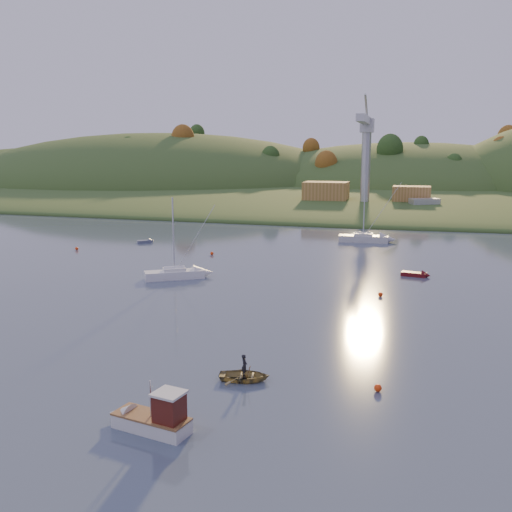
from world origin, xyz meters
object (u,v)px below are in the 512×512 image
(sailboat_near, at_px, (174,273))
(red_tender, at_px, (419,275))
(sailboat_far, at_px, (363,238))
(canoe, at_px, (244,376))
(grey_dinghy, at_px, (148,241))
(fishing_boat, at_px, (146,417))

(sailboat_near, relative_size, red_tender, 2.67)
(sailboat_far, bearing_deg, red_tender, -74.40)
(canoe, distance_m, grey_dinghy, 60.26)
(sailboat_near, xyz_separation_m, sailboat_far, (19.37, 34.00, 0.07))
(sailboat_far, bearing_deg, fishing_boat, -99.01)
(red_tender, height_order, grey_dinghy, red_tender)
(sailboat_near, bearing_deg, fishing_boat, -100.32)
(sailboat_near, distance_m, canoe, 32.10)
(fishing_boat, relative_size, grey_dinghy, 1.92)
(sailboat_near, height_order, red_tender, sailboat_near)
(sailboat_near, xyz_separation_m, red_tender, (28.44, 9.04, -0.41))
(sailboat_near, relative_size, canoe, 2.88)
(grey_dinghy, bearing_deg, red_tender, -57.55)
(red_tender, bearing_deg, sailboat_far, 121.22)
(fishing_boat, height_order, canoe, fishing_boat)
(sailboat_near, distance_m, sailboat_far, 39.14)
(fishing_boat, bearing_deg, sailboat_near, -57.36)
(canoe, xyz_separation_m, grey_dinghy, (-32.25, 50.90, -0.14))
(fishing_boat, xyz_separation_m, canoe, (3.29, 7.94, -0.38))
(sailboat_near, height_order, canoe, sailboat_near)
(sailboat_far, relative_size, grey_dinghy, 3.96)
(sailboat_far, height_order, red_tender, sailboat_far)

